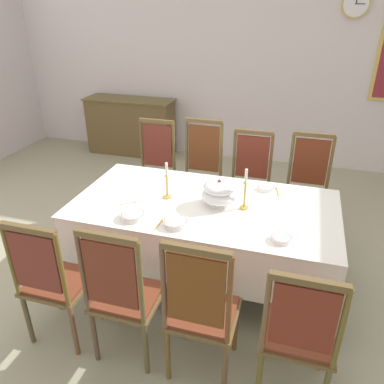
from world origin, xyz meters
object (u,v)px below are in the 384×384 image
(chair_north_b, at_px, (201,175))
(mounted_clock, at_px, (356,4))
(soup_tureen, at_px, (219,193))
(chair_south_a, at_px, (53,279))
(chair_north_a, at_px, (155,170))
(spoon_secondary, at_px, (162,221))
(spoon_primary, at_px, (277,189))
(chair_south_b, at_px, (123,293))
(chair_south_c, at_px, (201,309))
(chair_south_d, at_px, (299,332))
(bowl_near_right, at_px, (176,223))
(bowl_far_left, at_px, (133,215))
(candlestick_east, at_px, (245,193))
(sideboard, at_px, (131,126))
(chair_north_d, at_px, (307,189))
(bowl_far_right, at_px, (281,238))
(dining_table, at_px, (204,211))
(candlestick_west, at_px, (167,184))
(bowl_near_left, at_px, (266,188))
(chair_north_c, at_px, (249,183))

(chair_north_b, xyz_separation_m, mounted_clock, (1.46, 2.08, 1.67))
(soup_tureen, bearing_deg, chair_north_b, 113.33)
(mounted_clock, bearing_deg, chair_south_a, -116.55)
(chair_north_a, xyz_separation_m, spoon_secondary, (0.60, -1.35, 0.22))
(chair_south_a, xyz_separation_m, spoon_primary, (1.39, 1.38, 0.24))
(chair_south_b, height_order, spoon_secondary, chair_south_b)
(chair_south_c, height_order, chair_south_d, chair_south_c)
(bowl_near_right, bearing_deg, bowl_far_left, 178.51)
(chair_north_a, distance_m, bowl_far_left, 1.43)
(candlestick_east, height_order, sideboard, candlestick_east)
(chair_north_a, distance_m, spoon_secondary, 1.49)
(chair_north_b, xyz_separation_m, chair_north_d, (1.13, -0.00, -0.02))
(chair_south_a, relative_size, chair_south_c, 0.94)
(bowl_near_right, bearing_deg, chair_south_a, -142.68)
(chair_south_c, relative_size, bowl_far_right, 7.73)
(chair_south_c, xyz_separation_m, sideboard, (-2.22, 3.76, -0.11))
(dining_table, relative_size, chair_south_a, 2.05)
(candlestick_east, relative_size, bowl_far_left, 1.82)
(bowl_near_right, xyz_separation_m, bowl_far_left, (-0.35, 0.01, 0.00))
(bowl_far_right, bearing_deg, chair_south_a, -159.05)
(bowl_far_right, xyz_separation_m, spoon_primary, (-0.10, 0.81, -0.01))
(chair_north_d, height_order, candlestick_east, candlestick_east)
(chair_north_b, bearing_deg, candlestick_west, 88.21)
(dining_table, bearing_deg, chair_north_a, 131.01)
(candlestick_west, height_order, bowl_far_right, candlestick_west)
(mounted_clock, bearing_deg, candlestick_east, -105.29)
(bowl_far_right, height_order, sideboard, sideboard)
(soup_tureen, relative_size, candlestick_east, 0.84)
(soup_tureen, height_order, bowl_near_left, soup_tureen)
(candlestick_east, xyz_separation_m, spoon_secondary, (-0.57, -0.38, -0.13))
(candlestick_east, xyz_separation_m, bowl_far_left, (-0.80, -0.40, -0.11))
(dining_table, xyz_separation_m, mounted_clock, (1.16, 3.04, 1.55))
(chair_north_b, bearing_deg, soup_tureen, 113.33)
(chair_north_a, relative_size, soup_tureen, 3.90)
(bowl_far_left, bearing_deg, bowl_near_left, 40.54)
(soup_tureen, height_order, candlestick_east, candlestick_east)
(chair_south_c, xyz_separation_m, candlestick_east, (0.09, 0.96, 0.35))
(chair_south_b, relative_size, chair_north_d, 0.98)
(chair_north_d, distance_m, bowl_near_left, 0.72)
(mounted_clock, bearing_deg, dining_table, -110.88)
(candlestick_east, relative_size, spoon_primary, 1.96)
(chair_north_d, xyz_separation_m, spoon_primary, (-0.27, -0.55, 0.22))
(dining_table, xyz_separation_m, bowl_far_left, (-0.47, -0.40, 0.10))
(bowl_near_right, bearing_deg, chair_south_b, -108.25)
(chair_north_b, relative_size, candlestick_east, 3.39)
(chair_south_c, bearing_deg, chair_north_d, 72.92)
(chair_north_d, height_order, bowl_near_left, chair_north_d)
(chair_south_c, distance_m, sideboard, 4.37)
(chair_south_d, bearing_deg, chair_south_c, -179.55)
(bowl_near_right, bearing_deg, chair_north_c, 75.65)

